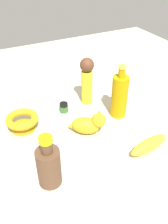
{
  "coord_description": "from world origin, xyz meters",
  "views": [
    {
      "loc": [
        0.33,
        0.65,
        0.62
      ],
      "look_at": [
        0.0,
        0.0,
        0.09
      ],
      "focal_mm": 38.96,
      "sensor_mm": 36.0,
      "label": 1
    }
  ],
  "objects_px": {
    "nail_polish_jar": "(64,107)",
    "bottle_short": "(49,165)",
    "bowl": "(22,121)",
    "person_figure_adult": "(87,79)",
    "banana": "(149,145)",
    "cat_figurine": "(90,124)",
    "bottle_tall": "(120,96)"
  },
  "relations": [
    {
      "from": "nail_polish_jar",
      "to": "bottle_short",
      "type": "bearing_deg",
      "value": 60.69
    },
    {
      "from": "bowl",
      "to": "person_figure_adult",
      "type": "height_order",
      "value": "person_figure_adult"
    },
    {
      "from": "person_figure_adult",
      "to": "bottle_short",
      "type": "bearing_deg",
      "value": 48.67
    },
    {
      "from": "person_figure_adult",
      "to": "banana",
      "type": "xyz_separation_m",
      "value": [
        -0.05,
        0.37,
        -0.09
      ]
    },
    {
      "from": "person_figure_adult",
      "to": "banana",
      "type": "bearing_deg",
      "value": 98.41
    },
    {
      "from": "bowl",
      "to": "person_figure_adult",
      "type": "bearing_deg",
      "value": -169.92
    },
    {
      "from": "person_figure_adult",
      "to": "cat_figurine",
      "type": "distance_m",
      "value": 0.23
    },
    {
      "from": "banana",
      "to": "person_figure_adult",
      "type": "bearing_deg",
      "value": 90.37
    },
    {
      "from": "bottle_short",
      "to": "nail_polish_jar",
      "type": "distance_m",
      "value": 0.38
    },
    {
      "from": "bottle_tall",
      "to": "nail_polish_jar",
      "type": "distance_m",
      "value": 0.24
    },
    {
      "from": "bottle_short",
      "to": "person_figure_adult",
      "type": "distance_m",
      "value": 0.46
    },
    {
      "from": "bottle_short",
      "to": "bottle_tall",
      "type": "height_order",
      "value": "bottle_tall"
    },
    {
      "from": "cat_figurine",
      "to": "banana",
      "type": "distance_m",
      "value": 0.23
    },
    {
      "from": "nail_polish_jar",
      "to": "bottle_tall",
      "type": "bearing_deg",
      "value": 147.62
    },
    {
      "from": "person_figure_adult",
      "to": "cat_figurine",
      "type": "xyz_separation_m",
      "value": [
        0.09,
        0.19,
        -0.07
      ]
    },
    {
      "from": "bottle_short",
      "to": "bottle_tall",
      "type": "relative_size",
      "value": 0.8
    },
    {
      "from": "bottle_tall",
      "to": "bowl",
      "type": "bearing_deg",
      "value": -13.23
    },
    {
      "from": "person_figure_adult",
      "to": "nail_polish_jar",
      "type": "height_order",
      "value": "person_figure_adult"
    },
    {
      "from": "bowl",
      "to": "bottle_short",
      "type": "distance_m",
      "value": 0.29
    },
    {
      "from": "cat_figurine",
      "to": "bottle_short",
      "type": "bearing_deg",
      "value": 34.97
    },
    {
      "from": "nail_polish_jar",
      "to": "cat_figurine",
      "type": "relative_size",
      "value": 0.33
    },
    {
      "from": "bowl",
      "to": "cat_figurine",
      "type": "distance_m",
      "value": 0.26
    },
    {
      "from": "bowl",
      "to": "person_figure_adult",
      "type": "xyz_separation_m",
      "value": [
        -0.31,
        -0.05,
        0.08
      ]
    },
    {
      "from": "bottle_tall",
      "to": "nail_polish_jar",
      "type": "bearing_deg",
      "value": -32.38
    },
    {
      "from": "bottle_tall",
      "to": "banana",
      "type": "relative_size",
      "value": 1.35
    },
    {
      "from": "bottle_tall",
      "to": "banana",
      "type": "xyz_separation_m",
      "value": [
        0.02,
        0.23,
        -0.07
      ]
    },
    {
      "from": "cat_figurine",
      "to": "bowl",
      "type": "bearing_deg",
      "value": -32.22
    },
    {
      "from": "person_figure_adult",
      "to": "cat_figurine",
      "type": "height_order",
      "value": "person_figure_adult"
    },
    {
      "from": "bottle_tall",
      "to": "cat_figurine",
      "type": "distance_m",
      "value": 0.18
    },
    {
      "from": "person_figure_adult",
      "to": "cat_figurine",
      "type": "relative_size",
      "value": 1.69
    },
    {
      "from": "banana",
      "to": "cat_figurine",
      "type": "bearing_deg",
      "value": 120.83
    },
    {
      "from": "nail_polish_jar",
      "to": "banana",
      "type": "distance_m",
      "value": 0.39
    }
  ]
}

